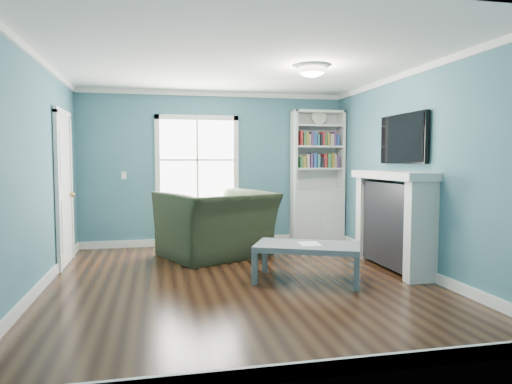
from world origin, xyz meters
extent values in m
plane|color=black|center=(0.00, 0.00, 0.00)|extent=(5.00, 5.00, 0.00)
plane|color=#346875|center=(0.00, 2.50, 1.30)|extent=(4.50, 0.00, 4.50)
plane|color=#346875|center=(0.00, -2.50, 1.30)|extent=(4.50, 0.00, 4.50)
plane|color=#346875|center=(-2.25, 0.00, 1.30)|extent=(0.00, 5.00, 5.00)
plane|color=#346875|center=(2.25, 0.00, 1.30)|extent=(0.00, 5.00, 5.00)
plane|color=white|center=(0.00, 0.00, 2.60)|extent=(5.00, 5.00, 0.00)
cube|color=white|center=(0.00, 2.48, 0.06)|extent=(4.50, 0.03, 0.12)
cube|color=white|center=(0.00, -2.48, 0.06)|extent=(4.50, 0.03, 0.12)
cube|color=white|center=(-2.23, 0.00, 0.06)|extent=(0.03, 5.00, 0.12)
cube|color=white|center=(2.23, 0.00, 0.06)|extent=(0.03, 5.00, 0.12)
cube|color=white|center=(0.00, 2.48, 2.56)|extent=(4.50, 0.04, 0.08)
cube|color=white|center=(-2.23, 0.00, 2.56)|extent=(0.04, 5.00, 0.08)
cube|color=white|center=(2.23, 0.00, 2.56)|extent=(0.04, 5.00, 0.08)
cube|color=white|center=(-0.30, 2.50, 1.45)|extent=(1.24, 0.01, 1.34)
cube|color=white|center=(-0.96, 2.48, 1.45)|extent=(0.08, 0.06, 1.50)
cube|color=white|center=(0.36, 2.48, 1.45)|extent=(0.08, 0.06, 1.50)
cube|color=white|center=(-0.30, 2.48, 0.74)|extent=(1.40, 0.06, 0.08)
cube|color=white|center=(-0.30, 2.48, 2.16)|extent=(1.40, 0.06, 0.08)
cube|color=white|center=(-0.30, 2.48, 1.45)|extent=(1.24, 0.03, 0.03)
cube|color=white|center=(-0.30, 2.48, 1.45)|extent=(0.03, 0.03, 1.34)
cube|color=silver|center=(1.77, 2.30, 0.45)|extent=(0.90, 0.35, 0.90)
cube|color=silver|center=(1.34, 2.30, 1.60)|extent=(0.04, 0.35, 1.40)
cube|color=silver|center=(2.20, 2.30, 1.60)|extent=(0.04, 0.35, 1.40)
cube|color=silver|center=(1.77, 2.46, 1.60)|extent=(0.90, 0.02, 1.40)
cube|color=silver|center=(1.77, 2.30, 2.28)|extent=(0.90, 0.35, 0.04)
cube|color=silver|center=(1.77, 2.30, 0.92)|extent=(0.84, 0.33, 0.03)
cube|color=silver|center=(1.77, 2.30, 1.30)|extent=(0.84, 0.33, 0.03)
cube|color=silver|center=(1.77, 2.30, 1.68)|extent=(0.84, 0.33, 0.03)
cube|color=silver|center=(1.77, 2.30, 2.04)|extent=(0.84, 0.33, 0.03)
cube|color=#33723F|center=(1.77, 2.28, 1.43)|extent=(0.70, 0.25, 0.22)
cube|color=olive|center=(1.77, 2.28, 1.81)|extent=(0.70, 0.25, 0.22)
cylinder|color=beige|center=(1.77, 2.25, 2.19)|extent=(0.26, 0.06, 0.26)
cube|color=black|center=(2.09, 0.20, 0.60)|extent=(0.30, 1.20, 1.10)
cube|color=black|center=(2.07, 0.20, 0.40)|extent=(0.22, 0.65, 0.70)
cube|color=silver|center=(2.07, -0.47, 0.60)|extent=(0.36, 0.16, 1.20)
cube|color=silver|center=(2.07, 0.87, 0.60)|extent=(0.36, 0.16, 1.20)
cube|color=silver|center=(2.05, 0.20, 1.25)|extent=(0.44, 1.58, 0.10)
cube|color=black|center=(2.20, 0.20, 1.72)|extent=(0.06, 1.10, 0.65)
cube|color=silver|center=(-2.23, 1.40, 1.02)|extent=(0.04, 0.80, 2.05)
cube|color=white|center=(-2.22, 0.95, 1.02)|extent=(0.05, 0.08, 2.13)
cube|color=white|center=(-2.22, 1.85, 1.02)|extent=(0.05, 0.08, 2.13)
cube|color=white|center=(-2.22, 1.40, 2.09)|extent=(0.05, 0.98, 0.08)
sphere|color=#BF8C3F|center=(-2.17, 1.70, 0.95)|extent=(0.07, 0.07, 0.07)
ellipsoid|color=white|center=(0.90, 0.10, 2.54)|extent=(0.34, 0.34, 0.15)
cylinder|color=white|center=(0.90, 0.10, 2.58)|extent=(0.38, 0.38, 0.03)
cube|color=white|center=(-1.50, 2.48, 1.20)|extent=(0.08, 0.01, 0.12)
imported|color=black|center=(-0.10, 1.45, 0.66)|extent=(1.77, 1.52, 1.31)
cube|color=#4E585D|center=(0.13, -0.16, 0.19)|extent=(0.09, 0.09, 0.38)
cube|color=#4E585D|center=(1.18, -0.64, 0.19)|extent=(0.09, 0.09, 0.38)
cube|color=#4E585D|center=(0.38, 0.39, 0.19)|extent=(0.09, 0.09, 0.38)
cube|color=#4E585D|center=(1.43, -0.09, 0.19)|extent=(0.09, 0.09, 0.38)
cube|color=slate|center=(0.78, -0.13, 0.41)|extent=(1.39, 1.12, 0.07)
cube|color=white|center=(0.81, -0.13, 0.45)|extent=(0.27, 0.33, 0.00)
camera|label=1|loc=(-0.95, -5.27, 1.45)|focal=32.00mm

